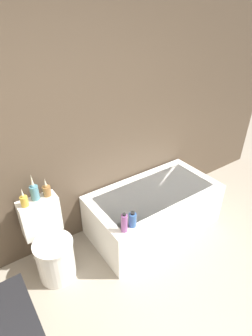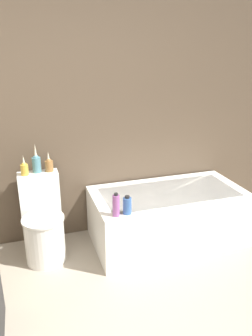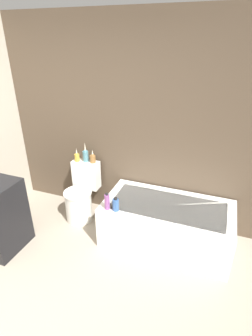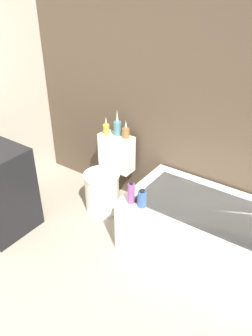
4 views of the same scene
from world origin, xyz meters
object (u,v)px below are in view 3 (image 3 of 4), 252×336
at_px(toilet, 81,196).
at_px(vase_silver, 86,155).
at_px(shampoo_bottle_tall, 107,202).
at_px(vase_bronze, 93,158).
at_px(vase_gold, 77,157).
at_px(bathtub, 166,223).
at_px(shampoo_bottle_short, 116,205).

relative_size(toilet, vase_silver, 2.83).
xyz_separation_m(toilet, shampoo_bottle_tall, (0.59, -0.41, 0.30)).
bearing_deg(vase_bronze, vase_gold, -170.73).
relative_size(bathtub, shampoo_bottle_short, 9.12).
bearing_deg(shampoo_bottle_tall, shampoo_bottle_short, 5.57).
xyz_separation_m(vase_gold, shampoo_bottle_tall, (0.70, -0.57, -0.21)).
distance_m(toilet, shampoo_bottle_short, 0.84).
height_order(toilet, vase_gold, vase_gold).
bearing_deg(vase_silver, shampoo_bottle_tall, -45.93).
height_order(vase_silver, shampoo_bottle_tall, vase_silver).
distance_m(bathtub, vase_gold, 1.48).
bearing_deg(vase_gold, vase_bronze, 9.27).
xyz_separation_m(vase_gold, vase_silver, (0.11, 0.04, 0.03)).
xyz_separation_m(toilet, vase_bronze, (0.11, 0.20, 0.51)).
height_order(vase_gold, vase_silver, vase_silver).
bearing_deg(bathtub, toilet, 175.79).
bearing_deg(toilet, shampoo_bottle_tall, -34.50).
bearing_deg(vase_bronze, toilet, -119.39).
relative_size(bathtub, vase_bronze, 7.82).
bearing_deg(vase_gold, toilet, -55.39).
height_order(toilet, shampoo_bottle_tall, toilet).
distance_m(vase_gold, shampoo_bottle_short, 1.00).
relative_size(vase_gold, shampoo_bottle_short, 1.16).
xyz_separation_m(vase_bronze, shampoo_bottle_tall, (0.48, -0.60, -0.21)).
distance_m(vase_silver, shampoo_bottle_short, 0.95).
distance_m(bathtub, toilet, 1.23).
relative_size(toilet, shampoo_bottle_short, 4.66).
bearing_deg(vase_gold, bathtub, -10.64).
bearing_deg(vase_bronze, shampoo_bottle_short, -45.65).
bearing_deg(bathtub, shampoo_bottle_tall, -153.71).
bearing_deg(vase_silver, vase_bronze, -3.23).
relative_size(vase_silver, vase_bronze, 1.41).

